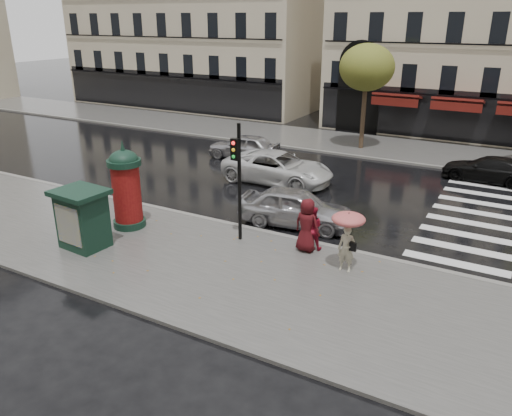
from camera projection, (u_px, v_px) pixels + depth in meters
The scene contains 17 objects.
ground at pixel (251, 271), 17.02m from camera, with size 160.00×160.00×0.00m, color black.
near_sidewalk at pixel (244, 276), 16.60m from camera, with size 90.00×7.00×0.12m, color #474744.
far_sidewalk at pixel (395, 149), 32.50m from camera, with size 90.00×6.00×0.12m, color #474744.
near_kerb at pixel (289, 238), 19.45m from camera, with size 90.00×0.25×0.14m, color slate.
far_kerb at pixel (382, 160), 30.05m from camera, with size 90.00×0.25×0.14m, color slate.
zebra_crossing at pixel (475, 212), 22.13m from camera, with size 3.60×11.75×0.01m, color silver.
tree_far_left at pixel (367, 68), 30.76m from camera, with size 3.40×3.40×6.64m.
woman_umbrella at pixel (348, 232), 16.33m from camera, with size 1.11×1.11×2.13m.
woman_red at pixel (312, 228), 18.11m from camera, with size 0.80×0.63×1.66m, color maroon.
man_burgundy at pixel (307, 225), 17.92m from camera, with size 0.97×0.63×1.99m, color #480E13.
morris_column at pixel (126, 186), 19.79m from camera, with size 1.33×1.33×3.59m.
traffic_light at pixel (238, 172), 18.17m from camera, with size 0.29×0.42×4.49m.
newsstand at pixel (83, 218), 18.19m from camera, with size 1.95×1.68×2.21m.
car_silver at pixel (296, 207), 20.49m from camera, with size 1.89×4.69×1.60m, color #A6A6AA.
car_white at pixel (278, 168), 25.84m from camera, with size 2.67×5.80×1.61m, color silver.
car_black at pixel (488, 169), 26.09m from camera, with size 1.85×4.55×1.32m, color black.
car_far_silver at pixel (244, 146), 30.28m from camera, with size 1.77×4.41×1.50m, color #A9A9AD.
Camera 1 is at (7.49, -13.13, 8.13)m, focal length 35.00 mm.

